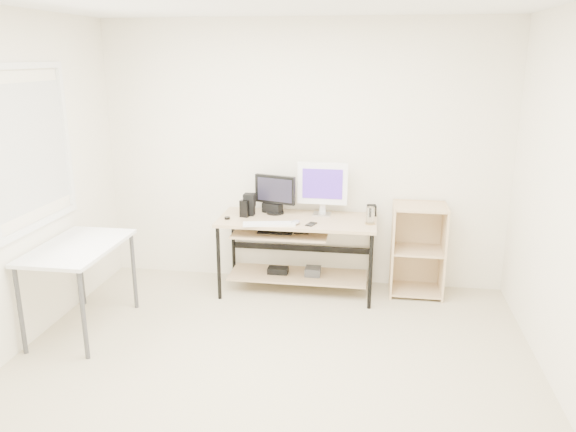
{
  "coord_description": "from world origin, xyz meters",
  "views": [
    {
      "loc": [
        0.7,
        -3.44,
        2.25
      ],
      "look_at": [
        -0.04,
        1.3,
        0.88
      ],
      "focal_mm": 35.0,
      "sensor_mm": 36.0,
      "label": 1
    }
  ],
  "objects_px": {
    "shelf_unit": "(417,249)",
    "white_imac": "(323,185)",
    "black_monitor": "(275,192)",
    "side_table": "(78,255)",
    "audio_controller": "(244,209)",
    "desk": "(295,239)"
  },
  "relations": [
    {
      "from": "shelf_unit",
      "to": "white_imac",
      "type": "relative_size",
      "value": 1.74
    },
    {
      "from": "shelf_unit",
      "to": "black_monitor",
      "type": "relative_size",
      "value": 2.18
    },
    {
      "from": "side_table",
      "to": "audio_controller",
      "type": "distance_m",
      "value": 1.57
    },
    {
      "from": "desk",
      "to": "audio_controller",
      "type": "bearing_deg",
      "value": -176.8
    },
    {
      "from": "desk",
      "to": "shelf_unit",
      "type": "distance_m",
      "value": 1.19
    },
    {
      "from": "black_monitor",
      "to": "white_imac",
      "type": "distance_m",
      "value": 0.47
    },
    {
      "from": "white_imac",
      "to": "audio_controller",
      "type": "bearing_deg",
      "value": -163.69
    },
    {
      "from": "shelf_unit",
      "to": "audio_controller",
      "type": "bearing_deg",
      "value": -173.56
    },
    {
      "from": "white_imac",
      "to": "audio_controller",
      "type": "distance_m",
      "value": 0.79
    },
    {
      "from": "desk",
      "to": "white_imac",
      "type": "height_order",
      "value": "white_imac"
    },
    {
      "from": "shelf_unit",
      "to": "white_imac",
      "type": "distance_m",
      "value": 1.1
    },
    {
      "from": "desk",
      "to": "white_imac",
      "type": "relative_size",
      "value": 2.9
    },
    {
      "from": "shelf_unit",
      "to": "black_monitor",
      "type": "bearing_deg",
      "value": -179.21
    },
    {
      "from": "audio_controller",
      "to": "desk",
      "type": "bearing_deg",
      "value": 16.06
    },
    {
      "from": "side_table",
      "to": "audio_controller",
      "type": "relative_size",
      "value": 6.08
    },
    {
      "from": "desk",
      "to": "black_monitor",
      "type": "distance_m",
      "value": 0.5
    },
    {
      "from": "side_table",
      "to": "black_monitor",
      "type": "bearing_deg",
      "value": 39.86
    },
    {
      "from": "desk",
      "to": "side_table",
      "type": "distance_m",
      "value": 1.97
    },
    {
      "from": "black_monitor",
      "to": "white_imac",
      "type": "height_order",
      "value": "white_imac"
    },
    {
      "from": "side_table",
      "to": "shelf_unit",
      "type": "bearing_deg",
      "value": 23.33
    },
    {
      "from": "side_table",
      "to": "white_imac",
      "type": "height_order",
      "value": "white_imac"
    },
    {
      "from": "shelf_unit",
      "to": "black_monitor",
      "type": "xyz_separation_m",
      "value": [
        -1.39,
        -0.02,
        0.52
      ]
    }
  ]
}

